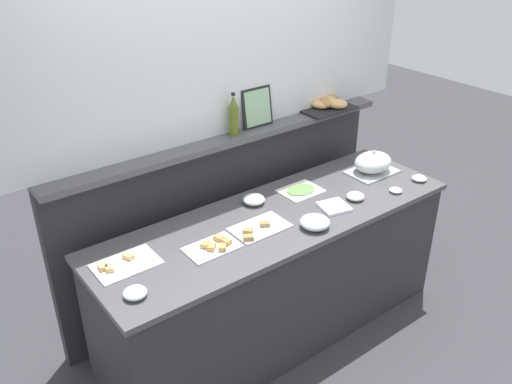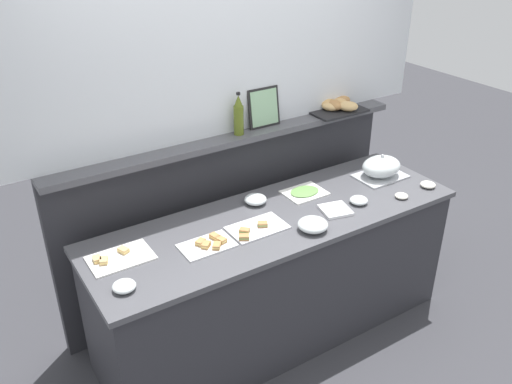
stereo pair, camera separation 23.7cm
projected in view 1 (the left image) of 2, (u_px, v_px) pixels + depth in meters
ground_plane at (225, 285)px, 4.12m from camera, size 12.00×12.00×0.00m
buffet_counter at (276, 276)px, 3.49m from camera, size 2.34×0.74×0.89m
back_ledge_unit at (227, 213)px, 3.77m from camera, size 2.47×0.22×1.26m
upper_wall_panel at (219, 25)px, 3.19m from camera, size 3.07×0.08×1.34m
sandwich_platter_side at (214, 246)px, 2.97m from camera, size 0.30×0.19×0.04m
sandwich_platter_front at (259, 228)px, 3.14m from camera, size 0.34×0.21×0.04m
sandwich_platter_rear at (124, 264)px, 2.83m from camera, size 0.33×0.22×0.04m
cold_cuts_platter at (301, 190)px, 3.55m from camera, size 0.27×0.21×0.02m
serving_cloche at (373, 163)px, 3.77m from camera, size 0.34×0.24×0.17m
glass_bowl_large at (254, 200)px, 3.40m from camera, size 0.14×0.14×0.06m
glass_bowl_medium at (355, 196)px, 3.45m from camera, size 0.11×0.11×0.05m
glass_bowl_small at (135, 293)px, 2.60m from camera, size 0.12×0.12×0.05m
glass_bowl_extra at (315, 223)px, 3.15m from camera, size 0.18×0.18×0.07m
condiment_bowl_teal at (419, 178)px, 3.69m from camera, size 0.10×0.10×0.04m
condiment_bowl_dark at (396, 190)px, 3.54m from camera, size 0.08×0.08×0.03m
napkin_stack at (334, 207)px, 3.36m from camera, size 0.21×0.21×0.02m
olive_oil_bottle at (234, 116)px, 3.40m from camera, size 0.06×0.06×0.28m
bread_basket at (325, 103)px, 3.88m from camera, size 0.40×0.28×0.08m
framed_picture at (257, 107)px, 3.53m from camera, size 0.23×0.05×0.26m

